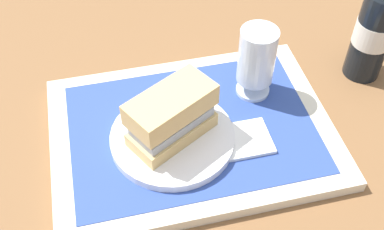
{
  "coord_description": "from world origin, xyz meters",
  "views": [
    {
      "loc": [
        -0.11,
        -0.48,
        0.59
      ],
      "look_at": [
        0.0,
        0.0,
        0.05
      ],
      "focal_mm": 44.67,
      "sensor_mm": 36.0,
      "label": 1
    }
  ],
  "objects": [
    {
      "name": "plate",
      "position": [
        -0.04,
        -0.02,
        0.03
      ],
      "size": [
        0.19,
        0.19,
        0.01
      ],
      "primitive_type": "cylinder",
      "color": "white",
      "rests_on": "placemat"
    },
    {
      "name": "beer_bottle",
      "position": [
        0.33,
        0.08,
        0.1
      ],
      "size": [
        0.07,
        0.07,
        0.27
      ],
      "color": "black",
      "rests_on": "ground_plane"
    },
    {
      "name": "ground_plane",
      "position": [
        0.0,
        0.0,
        0.0
      ],
      "size": [
        3.0,
        3.0,
        0.0
      ],
      "primitive_type": "plane",
      "color": "brown"
    },
    {
      "name": "tray",
      "position": [
        0.0,
        0.0,
        0.01
      ],
      "size": [
        0.44,
        0.32,
        0.02
      ],
      "primitive_type": "cube",
      "color": "beige",
      "rests_on": "ground_plane"
    },
    {
      "name": "napkin_folded",
      "position": [
        0.07,
        -0.04,
        0.02
      ],
      "size": [
        0.09,
        0.07,
        0.01
      ],
      "primitive_type": "cube",
      "color": "white",
      "rests_on": "placemat"
    },
    {
      "name": "beer_glass",
      "position": [
        0.12,
        0.06,
        0.09
      ],
      "size": [
        0.06,
        0.06,
        0.12
      ],
      "color": "silver",
      "rests_on": "placemat"
    },
    {
      "name": "placemat",
      "position": [
        0.0,
        0.0,
        0.02
      ],
      "size": [
        0.38,
        0.27,
        0.0
      ],
      "primitive_type": "cube",
      "color": "#2D4793",
      "rests_on": "tray"
    },
    {
      "name": "sandwich",
      "position": [
        -0.03,
        -0.02,
        0.08
      ],
      "size": [
        0.14,
        0.12,
        0.08
      ],
      "rotation": [
        0.0,
        0.0,
        0.51
      ],
      "color": "tan",
      "rests_on": "plate"
    }
  ]
}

